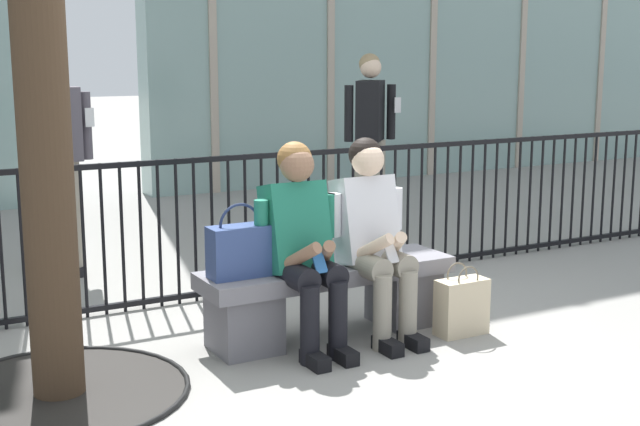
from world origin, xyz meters
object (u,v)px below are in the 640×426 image
object	(u,v)px
stone_bench	(328,293)
handbag_on_bench	(240,250)
bystander_further_back	(56,148)
seated_person_with_phone	(303,240)
seated_person_companion	(373,232)
shopping_bag	(462,306)
bystander_at_railing	(370,130)

from	to	relation	value
stone_bench	handbag_on_bench	bearing A→B (deg)	-179.01
bystander_further_back	seated_person_with_phone	bearing A→B (deg)	-70.03
seated_person_companion	bystander_further_back	size ratio (longest dim) A/B	0.71
seated_person_with_phone	shopping_bag	size ratio (longest dim) A/B	2.72
seated_person_companion	handbag_on_bench	bearing A→B (deg)	171.76
shopping_bag	bystander_at_railing	size ratio (longest dim) A/B	0.26
bystander_further_back	bystander_at_railing	bearing A→B (deg)	3.37
stone_bench	bystander_at_railing	size ratio (longest dim) A/B	0.94
seated_person_with_phone	bystander_at_railing	distance (m)	3.31
seated_person_companion	stone_bench	bearing A→B (deg)	151.76
stone_bench	shopping_bag	size ratio (longest dim) A/B	3.59
bystander_at_railing	bystander_further_back	size ratio (longest dim) A/B	1.00
shopping_bag	seated_person_with_phone	bearing A→B (deg)	165.38
stone_bench	seated_person_companion	world-z (taller)	seated_person_companion
bystander_further_back	seated_person_companion	bearing A→B (deg)	-60.57
seated_person_companion	bystander_at_railing	distance (m)	3.03
stone_bench	seated_person_companion	distance (m)	0.47
seated_person_with_phone	shopping_bag	world-z (taller)	seated_person_with_phone
bystander_at_railing	shopping_bag	bearing A→B (deg)	-111.30
seated_person_with_phone	handbag_on_bench	bearing A→B (deg)	160.78
seated_person_with_phone	shopping_bag	bearing A→B (deg)	-14.62
shopping_bag	bystander_further_back	distance (m)	3.32
seated_person_companion	handbag_on_bench	size ratio (longest dim) A/B	2.83
stone_bench	seated_person_with_phone	xyz separation A→B (m)	(-0.24, -0.13, 0.38)
bystander_further_back	handbag_on_bench	bearing A→B (deg)	-76.93
seated_person_with_phone	bystander_further_back	world-z (taller)	bystander_further_back
stone_bench	seated_person_companion	xyz separation A→B (m)	(0.24, -0.13, 0.38)
shopping_bag	bystander_at_railing	world-z (taller)	bystander_at_railing
handbag_on_bench	shopping_bag	xyz separation A→B (m)	(1.31, -0.37, -0.43)
shopping_bag	handbag_on_bench	bearing A→B (deg)	164.16
stone_bench	shopping_bag	xyz separation A→B (m)	(0.73, -0.38, -0.09)
stone_bench	handbag_on_bench	xyz separation A→B (m)	(-0.58, -0.01, 0.34)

